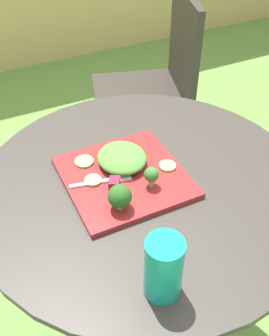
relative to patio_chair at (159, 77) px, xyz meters
name	(u,v)px	position (x,y,z in m)	size (l,w,h in m)	color
ground_plane	(141,330)	(-0.51, -0.84, -0.53)	(12.00, 12.00, 0.00)	#669342
patio_table	(143,252)	(-0.51, -0.84, -0.06)	(0.85, 0.85, 0.76)	#38332D
patio_chair	(159,77)	(0.00, 0.00, 0.00)	(0.55, 0.55, 0.90)	#332D28
salad_plate	(124,177)	(-0.55, -0.82, 0.24)	(0.29, 0.29, 0.01)	maroon
drinking_glass	(163,271)	(-0.62, -1.14, 0.30)	(0.07, 0.07, 0.14)	#149989
fork	(107,181)	(-0.60, -0.82, 0.25)	(0.15, 0.05, 0.00)	silver
lettuce_mound	(122,158)	(-0.54, -0.77, 0.27)	(0.12, 0.14, 0.04)	#519338
broccoli_floret_0	(152,175)	(-0.51, -0.88, 0.28)	(0.04, 0.04, 0.05)	#99B770
broccoli_floret_1	(120,197)	(-0.61, -0.91, 0.28)	(0.06, 0.06, 0.06)	#99B770
cucumber_slice_0	(93,180)	(-0.63, -0.80, 0.25)	(0.04, 0.04, 0.01)	#8EB766
cucumber_slice_1	(84,162)	(-0.63, -0.73, 0.25)	(0.05, 0.05, 0.01)	#8EB766
cucumber_slice_2	(167,166)	(-0.44, -0.83, 0.25)	(0.04, 0.04, 0.01)	#8EB766
beet_chunk_0	(114,185)	(-0.60, -0.85, 0.26)	(0.03, 0.03, 0.03)	maroon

